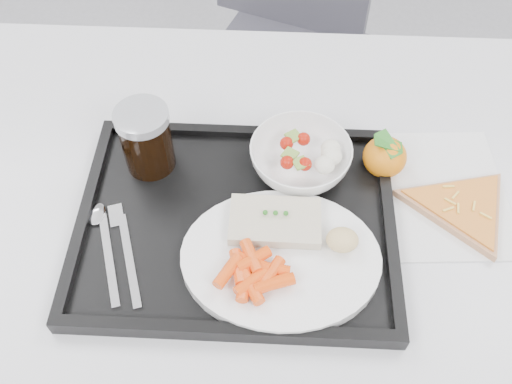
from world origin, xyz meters
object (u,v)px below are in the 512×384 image
(salad_bowl, at_px, (300,158))
(pizza_slice, at_px, (462,207))
(dinner_plate, at_px, (281,259))
(cola_glass, at_px, (146,138))
(tray, at_px, (236,223))
(tangerine, at_px, (385,157))
(chair, at_px, (290,26))
(table, at_px, (271,226))

(salad_bowl, relative_size, pizza_slice, 0.62)
(dinner_plate, xyz_separation_m, cola_glass, (-0.20, 0.17, 0.05))
(tray, distance_m, tangerine, 0.25)
(chair, distance_m, tangerine, 0.69)
(dinner_plate, distance_m, pizza_slice, 0.29)
(dinner_plate, relative_size, cola_glass, 2.50)
(table, height_order, tray, tray)
(dinner_plate, bearing_deg, table, 97.30)
(dinner_plate, distance_m, salad_bowl, 0.17)
(cola_glass, relative_size, tangerine, 1.44)
(cola_glass, bearing_deg, table, -16.18)
(dinner_plate, height_order, pizza_slice, dinner_plate)
(dinner_plate, xyz_separation_m, pizza_slice, (0.26, 0.11, -0.01))
(cola_glass, xyz_separation_m, tangerine, (0.36, 0.01, -0.04))
(table, height_order, pizza_slice, pizza_slice)
(salad_bowl, bearing_deg, cola_glass, -179.68)
(salad_bowl, distance_m, tangerine, 0.13)
(salad_bowl, bearing_deg, pizza_slice, -14.07)
(cola_glass, height_order, pizza_slice, cola_glass)
(table, xyz_separation_m, tray, (-0.05, -0.05, 0.08))
(tangerine, distance_m, pizza_slice, 0.13)
(tangerine, height_order, pizza_slice, tangerine)
(cola_glass, distance_m, pizza_slice, 0.47)
(dinner_plate, relative_size, tangerine, 3.59)
(table, height_order, cola_glass, cola_glass)
(tray, relative_size, pizza_slice, 1.83)
(tray, distance_m, pizza_slice, 0.33)
(tangerine, bearing_deg, tray, -152.53)
(cola_glass, bearing_deg, tangerine, 1.91)
(tangerine, bearing_deg, cola_glass, -178.09)
(pizza_slice, bearing_deg, dinner_plate, -158.01)
(tangerine, bearing_deg, pizza_slice, -32.29)
(chair, height_order, salad_bowl, chair)
(salad_bowl, height_order, pizza_slice, salad_bowl)
(tray, bearing_deg, salad_bowl, 48.70)
(chair, xyz_separation_m, tangerine, (0.14, -0.63, 0.25))
(tray, bearing_deg, dinner_plate, -44.76)
(salad_bowl, xyz_separation_m, pizza_slice, (0.24, -0.06, -0.03))
(salad_bowl, distance_m, pizza_slice, 0.25)
(salad_bowl, xyz_separation_m, tangerine, (0.13, 0.01, -0.00))
(chair, height_order, tray, chair)
(tray, xyz_separation_m, cola_glass, (-0.14, 0.10, 0.06))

